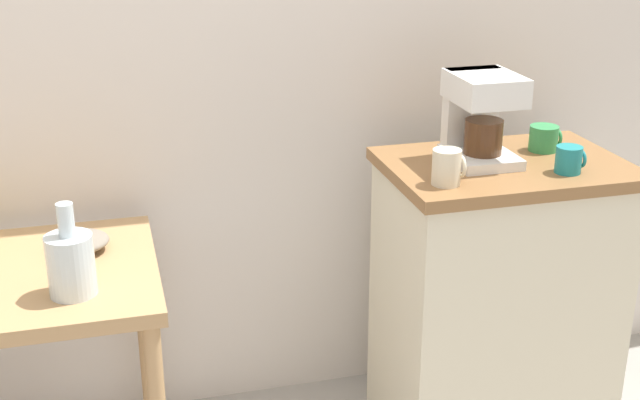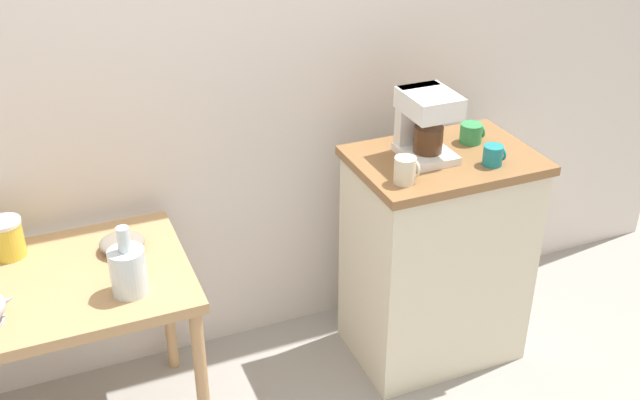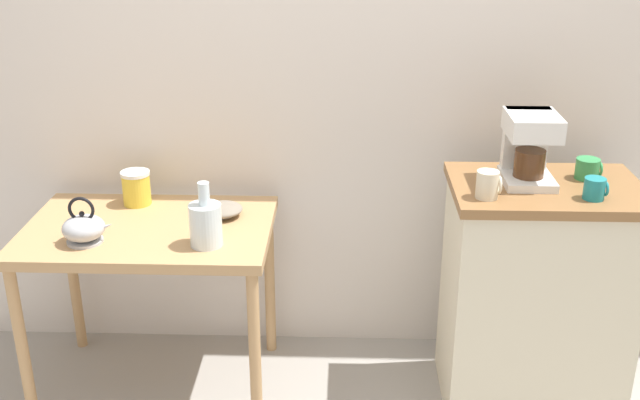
{
  "view_description": "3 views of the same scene",
  "coord_description": "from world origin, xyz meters",
  "px_view_note": "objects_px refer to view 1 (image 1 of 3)",
  "views": [
    {
      "loc": [
        -0.36,
        -2.15,
        1.7
      ],
      "look_at": [
        0.2,
        -0.08,
        0.88
      ],
      "focal_mm": 47.5,
      "sensor_mm": 36.0,
      "label": 1
    },
    {
      "loc": [
        -0.67,
        -2.25,
        2.18
      ],
      "look_at": [
        0.26,
        -0.02,
        0.84
      ],
      "focal_mm": 42.63,
      "sensor_mm": 36.0,
      "label": 2
    },
    {
      "loc": [
        0.03,
        -2.63,
        1.91
      ],
      "look_at": [
        -0.06,
        -0.04,
        0.85
      ],
      "focal_mm": 42.67,
      "sensor_mm": 36.0,
      "label": 3
    }
  ],
  "objects_px": {
    "glass_carafe_vase": "(71,262)",
    "coffee_maker": "(480,113)",
    "bowl_stoneware": "(80,242)",
    "mug_small_cream": "(447,167)",
    "mug_dark_teal": "(569,160)",
    "mug_tall_green": "(544,138)"
  },
  "relations": [
    {
      "from": "coffee_maker",
      "to": "mug_small_cream",
      "type": "height_order",
      "value": "coffee_maker"
    },
    {
      "from": "bowl_stoneware",
      "to": "coffee_maker",
      "type": "xyz_separation_m",
      "value": [
        1.14,
        -0.08,
        0.31
      ]
    },
    {
      "from": "glass_carafe_vase",
      "to": "coffee_maker",
      "type": "relative_size",
      "value": 0.93
    },
    {
      "from": "bowl_stoneware",
      "to": "mug_dark_teal",
      "type": "distance_m",
      "value": 1.38
    },
    {
      "from": "mug_dark_teal",
      "to": "glass_carafe_vase",
      "type": "bearing_deg",
      "value": -179.53
    },
    {
      "from": "coffee_maker",
      "to": "mug_tall_green",
      "type": "height_order",
      "value": "coffee_maker"
    },
    {
      "from": "glass_carafe_vase",
      "to": "coffee_maker",
      "type": "distance_m",
      "value": 1.2
    },
    {
      "from": "bowl_stoneware",
      "to": "mug_dark_teal",
      "type": "bearing_deg",
      "value": -10.52
    },
    {
      "from": "bowl_stoneware",
      "to": "coffee_maker",
      "type": "relative_size",
      "value": 0.6
    },
    {
      "from": "bowl_stoneware",
      "to": "coffee_maker",
      "type": "distance_m",
      "value": 1.19
    },
    {
      "from": "coffee_maker",
      "to": "mug_small_cream",
      "type": "xyz_separation_m",
      "value": [
        -0.17,
        -0.17,
        -0.09
      ]
    },
    {
      "from": "mug_tall_green",
      "to": "mug_small_cream",
      "type": "xyz_separation_m",
      "value": [
        -0.4,
        -0.2,
        0.01
      ]
    },
    {
      "from": "coffee_maker",
      "to": "mug_small_cream",
      "type": "bearing_deg",
      "value": -134.4
    },
    {
      "from": "mug_tall_green",
      "to": "mug_small_cream",
      "type": "relative_size",
      "value": 0.96
    },
    {
      "from": "mug_small_cream",
      "to": "mug_tall_green",
      "type": "bearing_deg",
      "value": 26.92
    },
    {
      "from": "coffee_maker",
      "to": "mug_tall_green",
      "type": "bearing_deg",
      "value": 7.75
    },
    {
      "from": "mug_tall_green",
      "to": "glass_carafe_vase",
      "type": "bearing_deg",
      "value": -171.28
    },
    {
      "from": "bowl_stoneware",
      "to": "coffee_maker",
      "type": "bearing_deg",
      "value": -3.94
    },
    {
      "from": "mug_tall_green",
      "to": "mug_dark_teal",
      "type": "xyz_separation_m",
      "value": [
        -0.03,
        -0.2,
        -0.0
      ]
    },
    {
      "from": "bowl_stoneware",
      "to": "coffee_maker",
      "type": "height_order",
      "value": "coffee_maker"
    },
    {
      "from": "bowl_stoneware",
      "to": "mug_tall_green",
      "type": "bearing_deg",
      "value": -1.95
    },
    {
      "from": "mug_dark_teal",
      "to": "mug_tall_green",
      "type": "bearing_deg",
      "value": 80.53
    }
  ]
}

